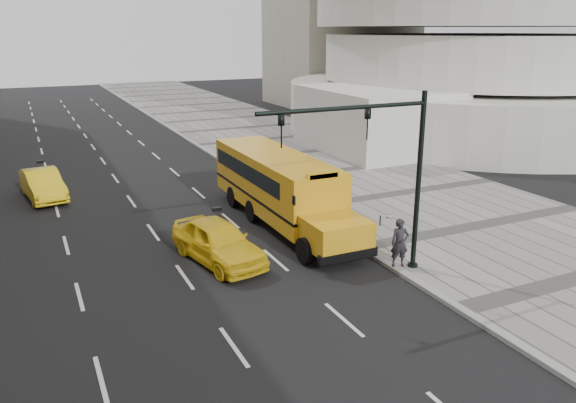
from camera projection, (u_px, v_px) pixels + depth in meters
name	position (u px, v px, depth m)	size (l,w,h in m)	color
ground	(176.00, 229.00, 24.41)	(140.00, 140.00, 0.00)	black
sidewalk_museum	(402.00, 194.00, 29.30)	(12.00, 140.00, 0.15)	gray
curb_museum	(299.00, 209.00, 26.84)	(0.30, 140.00, 0.15)	gray
school_bus	(278.00, 183.00, 25.00)	(2.96, 11.56, 3.19)	orange
taxi_near	(218.00, 241.00, 20.77)	(1.88, 4.67, 1.59)	yellow
taxi_far	(43.00, 185.00, 28.54)	(1.58, 4.53, 1.49)	yellow
pedestrian	(400.00, 243.00, 19.97)	(0.65, 0.43, 1.78)	black
traffic_signal	(386.00, 163.00, 18.47)	(6.18, 0.36, 6.40)	black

